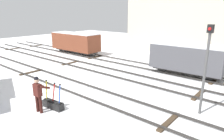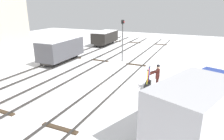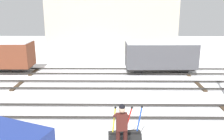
% 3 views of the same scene
% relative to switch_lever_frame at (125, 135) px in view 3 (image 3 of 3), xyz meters
% --- Properties ---
extents(ground_plane, '(60.00, 60.00, 0.00)m').
position_rel_switch_lever_frame_xyz_m(ground_plane, '(-0.78, 2.47, -0.25)').
color(ground_plane, white).
extents(track_main_line, '(44.00, 1.94, 0.18)m').
position_rel_switch_lever_frame_xyz_m(track_main_line, '(-0.78, 2.47, -0.13)').
color(track_main_line, '#2D2B28').
rests_on(track_main_line, ground_plane).
extents(track_siding_near, '(44.00, 1.94, 0.18)m').
position_rel_switch_lever_frame_xyz_m(track_siding_near, '(-0.78, 6.43, -0.13)').
color(track_siding_near, '#2D2B28').
rests_on(track_siding_near, ground_plane).
extents(track_siding_far, '(44.00, 1.94, 0.18)m').
position_rel_switch_lever_frame_xyz_m(track_siding_far, '(-0.78, 9.72, -0.13)').
color(track_siding_far, '#2D2B28').
rests_on(track_siding_far, ground_plane).
extents(switch_lever_frame, '(1.31, 0.49, 1.45)m').
position_rel_switch_lever_frame_xyz_m(switch_lever_frame, '(0.00, 0.00, 0.00)').
color(switch_lever_frame, black).
rests_on(switch_lever_frame, ground_plane).
extents(rail_worker, '(0.58, 0.71, 1.81)m').
position_rel_switch_lever_frame_xyz_m(rail_worker, '(-0.15, -0.65, 0.79)').
color(rail_worker, '#351511').
rests_on(rail_worker, ground_plane).
extents(freight_car_near_switch, '(5.28, 2.23, 2.37)m').
position_rel_switch_lever_frame_xyz_m(freight_car_near_switch, '(3.07, 9.72, 1.12)').
color(freight_car_near_switch, '#2D2B28').
rests_on(freight_car_near_switch, ground_plane).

